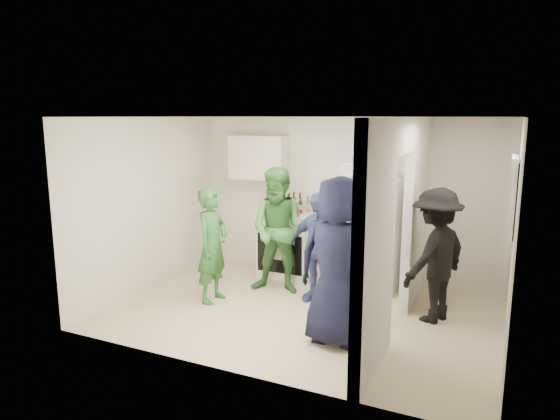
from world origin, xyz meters
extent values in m
plane|color=beige|center=(0.00, 0.00, 0.00)|extent=(4.80, 4.80, 0.00)
plane|color=silver|center=(0.00, 1.70, 1.25)|extent=(4.80, 0.00, 4.80)
plane|color=silver|center=(0.00, -1.70, 1.25)|extent=(4.80, 0.00, 4.80)
plane|color=silver|center=(-2.40, 0.00, 1.25)|extent=(0.00, 3.40, 3.40)
plane|color=silver|center=(2.40, 0.00, 1.25)|extent=(0.00, 3.40, 3.40)
plane|color=white|center=(0.00, 0.00, 2.50)|extent=(4.80, 4.80, 0.00)
cube|color=silver|center=(1.20, 1.10, 1.25)|extent=(0.12, 1.20, 2.50)
cube|color=silver|center=(1.20, -1.10, 1.25)|extent=(0.12, 1.20, 2.50)
cube|color=silver|center=(1.20, 0.00, 2.30)|extent=(0.12, 1.00, 0.40)
cube|color=white|center=(-0.79, 1.37, 0.51)|extent=(0.85, 0.71, 1.02)
cube|color=silver|center=(-1.40, 1.52, 1.85)|extent=(0.95, 0.34, 0.70)
cube|color=white|center=(0.60, 1.34, 0.81)|extent=(0.67, 0.65, 1.63)
cube|color=brown|center=(0.50, 1.39, 1.70)|extent=(0.35, 0.25, 0.15)
cylinder|color=#162C9A|center=(0.50, 1.39, 1.83)|extent=(0.24, 0.24, 0.11)
cylinder|color=yellow|center=(0.82, 1.24, 1.75)|extent=(0.09, 0.09, 0.25)
cylinder|color=white|center=(0.05, 1.68, 1.70)|extent=(0.22, 0.02, 0.22)
cube|color=olive|center=(0.00, 1.65, 1.35)|extent=(0.35, 0.08, 0.03)
cube|color=black|center=(2.38, 0.20, 1.65)|extent=(0.03, 0.70, 0.80)
cube|color=white|center=(2.36, 0.20, 1.65)|extent=(0.04, 0.76, 0.86)
cube|color=white|center=(2.34, 0.20, 2.00)|extent=(0.04, 0.82, 0.18)
cylinder|color=yellow|center=(-0.91, 1.15, 1.14)|extent=(0.09, 0.09, 0.25)
cylinder|color=red|center=(-0.57, 1.17, 1.08)|extent=(0.09, 0.09, 0.12)
imported|color=#2A692B|center=(-1.27, -0.11, 0.79)|extent=(0.38, 0.58, 1.57)
imported|color=#428B3D|center=(-0.60, 0.61, 0.90)|extent=(0.98, 0.83, 1.81)
imported|color=#38407A|center=(0.02, 0.51, 0.76)|extent=(0.95, 0.55, 1.51)
imported|color=black|center=(0.68, -0.63, 0.94)|extent=(0.93, 0.61, 1.89)
imported|color=black|center=(1.56, 0.49, 0.83)|extent=(1.02, 1.24, 1.67)
cylinder|color=brown|center=(-1.08, 1.48, 1.14)|extent=(0.07, 0.07, 0.25)
cylinder|color=#194B30|center=(-0.98, 1.27, 1.18)|extent=(0.07, 0.07, 0.33)
cylinder|color=silver|center=(-0.86, 1.54, 1.16)|extent=(0.07, 0.07, 0.28)
cylinder|color=#643511|center=(-0.79, 1.33, 1.16)|extent=(0.06, 0.06, 0.29)
cylinder|color=#AEB6C0|center=(-0.68, 1.54, 1.17)|extent=(0.08, 0.08, 0.30)
cylinder|color=black|center=(-0.60, 1.38, 1.14)|extent=(0.06, 0.06, 0.25)
cylinder|color=olive|center=(-0.52, 1.49, 1.15)|extent=(0.06, 0.06, 0.26)
cylinder|color=#B5BBC2|center=(-1.08, 1.25, 1.16)|extent=(0.06, 0.06, 0.28)
cylinder|color=#5A380F|center=(-0.75, 1.45, 1.18)|extent=(0.07, 0.07, 0.32)
camera|label=1|loc=(2.32, -5.65, 2.51)|focal=32.00mm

